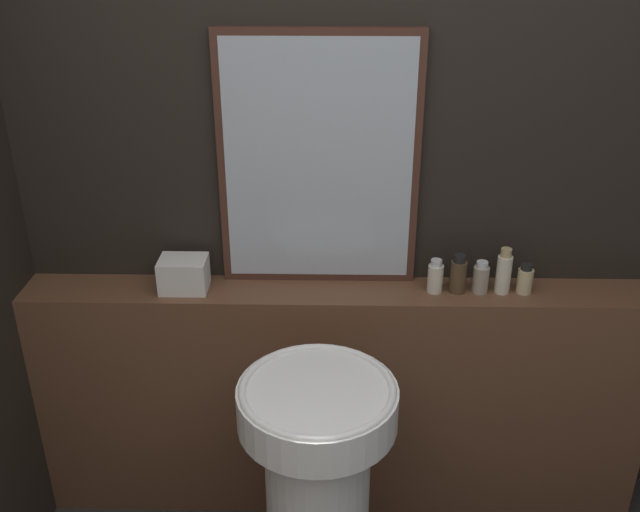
# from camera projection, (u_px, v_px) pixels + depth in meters

# --- Properties ---
(wall_back) EXTENTS (8.00, 0.06, 2.50)m
(wall_back) POSITION_uv_depth(u_px,v_px,m) (344.00, 190.00, 2.44)
(wall_back) COLOR black
(wall_back) RESTS_ON ground_plane
(vanity_counter) EXTENTS (2.22, 0.21, 0.93)m
(vanity_counter) POSITION_uv_depth(u_px,v_px,m) (341.00, 399.00, 2.67)
(vanity_counter) COLOR brown
(vanity_counter) RESTS_ON ground_plane
(pedestal_sink) EXTENTS (0.48, 0.48, 0.87)m
(pedestal_sink) POSITION_uv_depth(u_px,v_px,m) (318.00, 483.00, 2.23)
(pedestal_sink) COLOR white
(pedestal_sink) RESTS_ON ground_plane
(mirror) EXTENTS (0.67, 0.03, 0.87)m
(mirror) POSITION_uv_depth(u_px,v_px,m) (319.00, 163.00, 2.35)
(mirror) COLOR #47281E
(mirror) RESTS_ON vanity_counter
(towel_stack) EXTENTS (0.16, 0.12, 0.11)m
(towel_stack) POSITION_uv_depth(u_px,v_px,m) (184.00, 274.00, 2.45)
(towel_stack) COLOR silver
(towel_stack) RESTS_ON vanity_counter
(shampoo_bottle) EXTENTS (0.05, 0.05, 0.12)m
(shampoo_bottle) POSITION_uv_depth(u_px,v_px,m) (435.00, 277.00, 2.43)
(shampoo_bottle) COLOR beige
(shampoo_bottle) RESTS_ON vanity_counter
(conditioner_bottle) EXTENTS (0.06, 0.06, 0.14)m
(conditioner_bottle) POSITION_uv_depth(u_px,v_px,m) (458.00, 275.00, 2.43)
(conditioner_bottle) COLOR #4C3823
(conditioner_bottle) RESTS_ON vanity_counter
(lotion_bottle) EXTENTS (0.05, 0.05, 0.12)m
(lotion_bottle) POSITION_uv_depth(u_px,v_px,m) (481.00, 278.00, 2.43)
(lotion_bottle) COLOR gray
(lotion_bottle) RESTS_ON vanity_counter
(body_wash_bottle) EXTENTS (0.05, 0.05, 0.16)m
(body_wash_bottle) POSITION_uv_depth(u_px,v_px,m) (504.00, 272.00, 2.42)
(body_wash_bottle) COLOR beige
(body_wash_bottle) RESTS_ON vanity_counter
(hand_soap_bottle) EXTENTS (0.05, 0.05, 0.11)m
(hand_soap_bottle) POSITION_uv_depth(u_px,v_px,m) (525.00, 280.00, 2.43)
(hand_soap_bottle) COLOR #C6B284
(hand_soap_bottle) RESTS_ON vanity_counter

